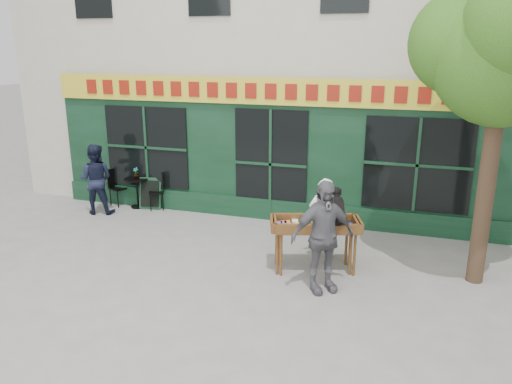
# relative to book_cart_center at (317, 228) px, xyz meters

# --- Properties ---
(ground) EXTENTS (80.00, 80.00, 0.00)m
(ground) POSITION_rel_book_cart_center_xyz_m (-1.58, 0.13, -0.82)
(ground) COLOR slate
(ground) RESTS_ON ground
(building) EXTENTS (14.00, 7.26, 10.00)m
(building) POSITION_rel_book_cart_center_xyz_m (-1.58, 6.11, 4.15)
(building) COLOR beige
(building) RESTS_ON ground
(street_tree) EXTENTS (3.05, 2.90, 5.60)m
(street_tree) POSITION_rel_book_cart_center_xyz_m (2.76, 0.49, 3.29)
(street_tree) COLOR #382619
(street_tree) RESTS_ON ground
(book_cart_center) EXTENTS (1.62, 1.04, 0.99)m
(book_cart_center) POSITION_rel_book_cart_center_xyz_m (0.00, 0.00, 0.00)
(book_cart_center) COLOR brown
(book_cart_center) RESTS_ON ground
(dog) EXTENTS (0.50, 0.67, 0.60)m
(dog) POSITION_rel_book_cart_center_xyz_m (0.35, -0.05, 0.47)
(dog) COLOR black
(dog) RESTS_ON book_cart_center
(woman) EXTENTS (0.66, 0.53, 1.58)m
(woman) POSITION_rel_book_cart_center_xyz_m (0.00, 0.65, -0.03)
(woman) COLOR white
(woman) RESTS_ON ground
(book_cart_right) EXTENTS (1.62, 1.04, 0.99)m
(book_cart_right) POSITION_rel_book_cart_center_xyz_m (-0.08, 0.02, 0.00)
(book_cart_right) COLOR brown
(book_cart_right) RESTS_ON ground
(man_right) EXTENTS (1.17, 1.05, 1.91)m
(man_right) POSITION_rel_book_cart_center_xyz_m (0.22, -0.73, 0.13)
(man_right) COLOR #55555A
(man_right) RESTS_ON ground
(bistro_table) EXTENTS (0.60, 0.60, 0.76)m
(bistro_table) POSITION_rel_book_cart_center_xyz_m (-5.06, 2.33, -0.28)
(bistro_table) COLOR black
(bistro_table) RESTS_ON ground
(bistro_chair_left) EXTENTS (0.46, 0.46, 0.95)m
(bistro_chair_left) POSITION_rel_book_cart_center_xyz_m (-5.69, 2.36, -0.26)
(bistro_chair_left) COLOR black
(bistro_chair_left) RESTS_ON ground
(bistro_chair_right) EXTENTS (0.48, 0.48, 0.95)m
(bistro_chair_right) POSITION_rel_book_cart_center_xyz_m (-4.43, 2.37, -0.26)
(bistro_chair_right) COLOR black
(bistro_chair_right) RESTS_ON ground
(potted_plant) EXTENTS (0.15, 0.11, 0.28)m
(potted_plant) POSITION_rel_book_cart_center_xyz_m (-5.06, 2.33, 0.08)
(potted_plant) COLOR gray
(potted_plant) RESTS_ON bistro_table
(man_left) EXTENTS (0.98, 0.85, 1.71)m
(man_left) POSITION_rel_book_cart_center_xyz_m (-5.76, 1.64, 0.03)
(man_left) COLOR black
(man_left) RESTS_ON ground
(chalkboard) EXTENTS (0.58, 0.28, 0.79)m
(chalkboard) POSITION_rel_book_cart_center_xyz_m (-4.69, 2.32, -0.42)
(chalkboard) COLOR black
(chalkboard) RESTS_ON ground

